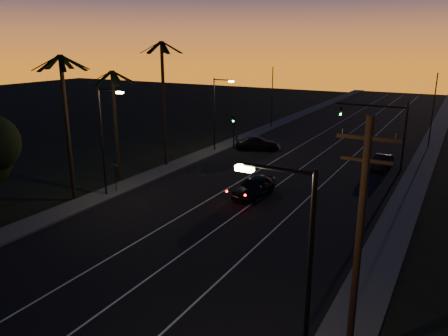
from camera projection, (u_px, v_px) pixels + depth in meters
The scene contains 21 objects.
road at pixel (274, 183), 39.88m from camera, with size 20.00×170.00×0.01m, color black.
sidewalk_left at pixel (174, 166), 45.09m from camera, with size 2.40×170.00×0.16m, color #393A37.
sidewalk_right at pixel (405, 204), 34.62m from camera, with size 2.40×170.00×0.16m, color #393A37.
lane_stripe_left at pixel (245, 178), 41.28m from camera, with size 0.12×160.00×0.01m, color silver.
lane_stripe_mid at pixel (279, 184), 39.64m from camera, with size 0.12×160.00×0.01m, color silver.
lane_stripe_right at pixel (317, 190), 38.01m from camera, with size 0.12×160.00×0.01m, color silver.
palm_near at pixel (66, 114), 33.73m from camera, with size 4.25×4.16×11.53m.
palm_mid at pixel (115, 113), 39.28m from camera, with size 4.25×4.16×10.03m.
palm_far at pixel (163, 92), 43.47m from camera, with size 4.25×4.16×12.53m.
streetlight_left_near at pixel (104, 134), 35.01m from camera, with size 2.55×0.26×9.00m.
streetlight_left_far at pixel (217, 109), 50.19m from camera, with size 2.55×0.26×8.50m.
streetlight_right_near at pixel (299, 284), 13.25m from camera, with size 2.55×0.26×9.00m.
street_sign at pixel (115, 174), 36.91m from camera, with size 0.70×0.06×2.60m.
utility_pole at pixel (359, 240), 16.19m from camera, with size 2.20×0.28×10.00m.
signal_mast at pixel (381, 121), 43.61m from camera, with size 7.10×0.41×7.00m.
signal_post at pixel (234, 125), 51.90m from camera, with size 0.28×0.37×4.20m.
far_pole_left at pixel (272, 98), 64.76m from camera, with size 0.14×0.14×9.00m, color black.
far_pole_right at pixel (433, 111), 51.97m from camera, with size 0.14×0.14×9.00m, color black.
lead_car at pixel (254, 186), 36.32m from camera, with size 2.30×5.58×1.67m.
right_car at pixel (382, 162), 44.29m from camera, with size 1.79×4.31×1.39m.
cross_car at pixel (258, 143), 52.08m from camera, with size 5.74×4.20×1.55m.
Camera 1 is at (14.42, -5.39, 12.39)m, focal length 35.00 mm.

